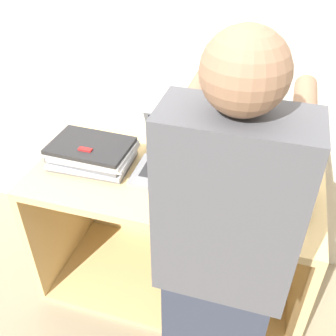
{
  "coord_description": "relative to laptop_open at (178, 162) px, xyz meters",
  "views": [
    {
      "loc": [
        0.37,
        -1.02,
        1.8
      ],
      "look_at": [
        0.0,
        0.22,
        0.85
      ],
      "focal_mm": 42.0,
      "sensor_mm": 36.0,
      "label": 1
    }
  ],
  "objects": [
    {
      "name": "wall_back",
      "position": [
        0.0,
        0.36,
        0.42
      ],
      "size": [
        8.0,
        0.05,
        2.4
      ],
      "color": "beige",
      "rests_on": "ground_plane"
    },
    {
      "name": "cart",
      "position": [
        0.0,
        0.02,
        -0.42
      ],
      "size": [
        1.29,
        0.62,
        0.73
      ],
      "color": "tan",
      "rests_on": "ground_plane"
    },
    {
      "name": "laptop_stack_left",
      "position": [
        -0.39,
        -0.06,
        0.01
      ],
      "size": [
        0.38,
        0.26,
        0.11
      ],
      "color": "slate",
      "rests_on": "cart"
    },
    {
      "name": "laptop_open",
      "position": [
        0.0,
        0.0,
        0.0
      ],
      "size": [
        0.36,
        0.34,
        0.24
      ],
      "color": "gray",
      "rests_on": "cart"
    },
    {
      "name": "ground_plane",
      "position": [
        0.0,
        -0.36,
        -0.78
      ],
      "size": [
        12.0,
        12.0,
        0.0
      ],
      "primitive_type": "plane",
      "color": "gray"
    },
    {
      "name": "laptop_stack_right",
      "position": [
        0.39,
        -0.06,
        -0.0
      ],
      "size": [
        0.38,
        0.26,
        0.09
      ],
      "color": "gray",
      "rests_on": "cart"
    },
    {
      "name": "inventory_tag",
      "position": [
        -0.39,
        -0.12,
        0.07
      ],
      "size": [
        0.06,
        0.02,
        0.01
      ],
      "color": "red",
      "rests_on": "laptop_stack_left"
    },
    {
      "name": "person",
      "position": [
        0.3,
        -0.54,
        -0.0
      ],
      "size": [
        0.4,
        0.52,
        1.56
      ],
      "color": "#2D3342",
      "rests_on": "ground_plane"
    }
  ]
}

